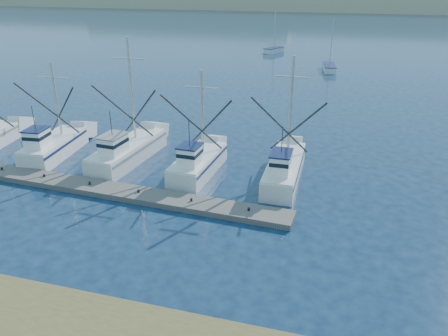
{
  "coord_description": "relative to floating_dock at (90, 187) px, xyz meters",
  "views": [
    {
      "loc": [
        7.17,
        -17.99,
        14.28
      ],
      "look_at": [
        -0.14,
        8.0,
        2.35
      ],
      "focal_mm": 35.0,
      "sensor_mm": 36.0,
      "label": 1
    }
  ],
  "objects": [
    {
      "name": "sailboat_far",
      "position": [
        2.3,
        65.03,
        0.3
      ],
      "size": [
        3.65,
        5.17,
        8.1
      ],
      "rotation": [
        0.0,
        0.0,
        -0.42
      ],
      "color": "silver",
      "rests_on": "ground"
    },
    {
      "name": "ground",
      "position": [
        9.95,
        -6.79,
        -0.2
      ],
      "size": [
        500.0,
        500.0,
        0.0
      ],
      "primitive_type": "plane",
      "color": "#0C1C39",
      "rests_on": "ground"
    },
    {
      "name": "trawler_fleet",
      "position": [
        0.57,
        4.98,
        0.75
      ],
      "size": [
        29.27,
        9.0,
        9.91
      ],
      "color": "silver",
      "rests_on": "ground"
    },
    {
      "name": "floating_dock",
      "position": [
        0.0,
        0.0,
        0.0
      ],
      "size": [
        29.91,
        3.6,
        0.4
      ],
      "primitive_type": "cube",
      "rotation": [
        0.0,
        0.0,
        -0.05
      ],
      "color": "#625E58",
      "rests_on": "ground"
    },
    {
      "name": "sailboat_near",
      "position": [
        14.22,
        49.16,
        0.3
      ],
      "size": [
        2.54,
        5.97,
        8.1
      ],
      "rotation": [
        0.0,
        0.0,
        0.14
      ],
      "color": "silver",
      "rests_on": "ground"
    }
  ]
}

